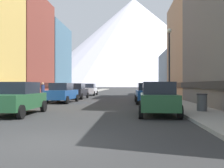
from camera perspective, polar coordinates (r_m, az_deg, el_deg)
name	(u,v)px	position (r m, az deg, el deg)	size (l,w,h in m)	color
ground_plane	(46,145)	(7.41, -14.45, -12.90)	(400.00, 400.00, 0.00)	#2E2E2E
sidewalk_left	(78,94)	(42.75, -7.59, -2.22)	(2.50, 100.00, 0.15)	gray
sidewalk_right	(154,94)	(42.08, 9.35, -2.25)	(2.50, 100.00, 0.15)	gray
storefront_left_2	(8,49)	(31.87, -22.05, 7.13)	(8.44, 8.99, 11.68)	brown
storefront_left_3	(36,62)	(40.73, -16.42, 4.80)	(8.96, 9.56, 10.60)	slate
storefront_right_2	(200,51)	(32.49, 18.87, 7.00)	(6.49, 10.68, 11.69)	tan
storefront_right_3	(183,75)	(42.79, 15.42, 2.01)	(6.90, 10.55, 6.71)	#99A5B2
car_left_0	(17,98)	(14.88, -20.21, -2.97)	(2.09, 4.41, 1.78)	#265933
car_left_1	(62,93)	(23.65, -10.98, -1.91)	(2.25, 4.48, 1.78)	#19478C
car_left_2	(77,91)	(29.91, -7.81, -1.54)	(2.19, 4.46, 1.78)	black
car_left_3	(89,89)	(39.13, -5.01, -1.21)	(2.10, 4.42, 1.78)	silver
car_right_0	(158,98)	(14.03, 10.15, -3.14)	(2.21, 4.47, 1.78)	#265933
car_right_1	(147,93)	(22.59, 7.79, -2.00)	(2.12, 4.43, 1.78)	#19478C
trash_bin_right	(202,102)	(15.40, 19.29, -3.82)	(0.59, 0.59, 0.98)	#4C5156
potted_plant_0	(24,96)	(23.90, -18.94, -2.46)	(0.68, 0.68, 0.96)	brown
potted_plant_1	(13,98)	(22.04, -21.00, -2.88)	(0.47, 0.47, 0.81)	#4C4C51
pedestrian_0	(43,92)	(26.20, -15.08, -1.67)	(0.36, 0.36, 1.69)	navy
pedestrian_1	(30,94)	(23.07, -17.78, -2.03)	(0.36, 0.36, 1.57)	maroon
streetlamp_right	(169,54)	(20.58, 12.57, 6.43)	(0.36, 0.36, 5.86)	black
mountain_backdrop	(134,42)	(270.45, 4.83, 9.18)	(201.80, 201.80, 90.71)	silver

